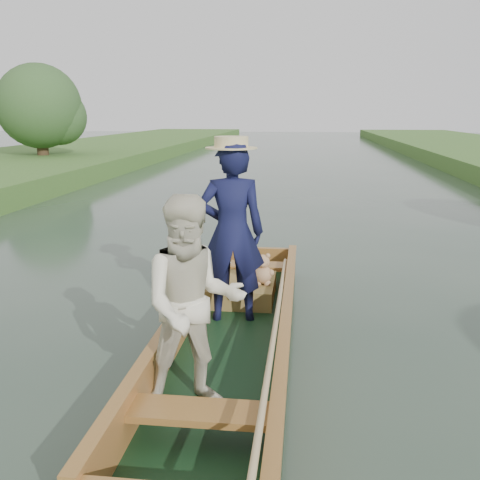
# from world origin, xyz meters

# --- Properties ---
(ground) EXTENTS (120.00, 120.00, 0.00)m
(ground) POSITION_xyz_m (0.00, 0.00, 0.00)
(ground) COLOR #283D30
(ground) RESTS_ON ground
(trees_far) EXTENTS (21.81, 15.87, 4.12)m
(trees_far) POSITION_xyz_m (-0.56, 9.42, 2.40)
(trees_far) COLOR #47331E
(trees_far) RESTS_ON ground
(punt) EXTENTS (1.16, 5.13, 1.98)m
(punt) POSITION_xyz_m (-0.07, -0.11, 0.62)
(punt) COLOR black
(punt) RESTS_ON ground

